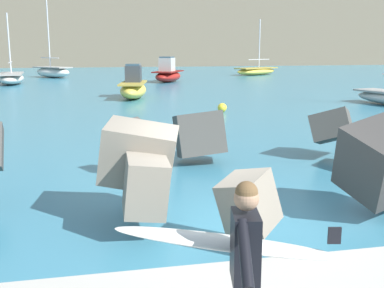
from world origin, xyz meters
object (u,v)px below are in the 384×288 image
object	(u,v)px
boat_near_left	(133,87)
boat_mid_right	(11,78)
boat_mid_centre	(168,74)
mooring_buoy_middle	(222,108)
surfer_with_board	(239,260)
boat_near_right	(53,71)
boat_mid_left	(256,71)

from	to	relation	value
boat_near_left	boat_mid_right	world-z (taller)	boat_mid_right
boat_mid_centre	mooring_buoy_middle	world-z (taller)	boat_mid_centre
surfer_with_board	boat_mid_centre	xyz separation A→B (m)	(5.51, 38.60, -0.57)
boat_near_right	boat_mid_centre	xyz separation A→B (m)	(10.55, -8.37, 0.09)
boat_near_left	surfer_with_board	bearing A→B (deg)	-92.87
surfer_with_board	boat_mid_centre	distance (m)	39.00
boat_near_left	boat_mid_centre	world-z (taller)	boat_mid_centre
boat_mid_centre	mooring_buoy_middle	distance (m)	20.40
boat_near_left	boat_near_right	world-z (taller)	boat_near_right
boat_mid_right	boat_near_right	bearing A→B (deg)	71.15
boat_near_left	boat_near_right	bearing A→B (deg)	106.33
surfer_with_board	boat_mid_left	distance (m)	50.10
boat_mid_left	boat_mid_centre	distance (m)	14.22
boat_mid_left	boat_near_right	bearing A→B (deg)	-179.45
boat_mid_centre	boat_mid_right	world-z (taller)	boat_mid_right
boat_near_left	boat_mid_left	bearing A→B (deg)	54.42
surfer_with_board	boat_mid_centre	bearing A→B (deg)	81.88
surfer_with_board	boat_mid_right	distance (m)	39.61
surfer_with_board	boat_near_left	size ratio (longest dim) A/B	0.48
boat_mid_right	mooring_buoy_middle	world-z (taller)	boat_mid_right
boat_near_right	boat_mid_left	world-z (taller)	boat_near_right
surfer_with_board	mooring_buoy_middle	distance (m)	18.89
mooring_buoy_middle	boat_mid_centre	bearing A→B (deg)	88.29
surfer_with_board	boat_near_left	world-z (taller)	boat_near_left
boat_mid_right	mooring_buoy_middle	distance (m)	24.21
mooring_buoy_middle	boat_mid_left	bearing A→B (deg)	67.60
surfer_with_board	boat_mid_right	xyz separation A→B (m)	(-7.82, 38.82, -0.77)
boat_near_left	boat_mid_centre	distance (m)	13.84
boat_mid_centre	boat_mid_right	size ratio (longest dim) A/B	0.81
boat_mid_centre	boat_mid_right	xyz separation A→B (m)	(-13.33, 0.21, -0.20)
boat_near_left	boat_mid_left	xyz separation A→B (m)	(15.57, 21.76, -0.22)
boat_mid_left	boat_mid_right	bearing A→B (deg)	-161.27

